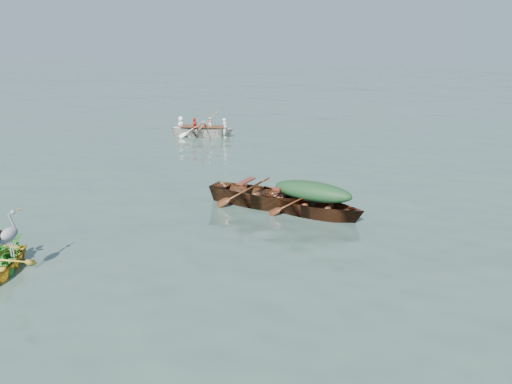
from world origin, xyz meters
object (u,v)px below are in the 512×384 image
(green_tarp_boat, at_px, (312,215))
(heron, at_px, (10,240))
(open_wooden_boat, at_px, (263,206))
(rowed_boat, at_px, (203,137))

(green_tarp_boat, bearing_deg, heron, 150.96)
(open_wooden_boat, xyz_separation_m, heron, (-3.33, -5.71, 0.83))
(open_wooden_boat, height_order, rowed_boat, open_wooden_boat)
(rowed_boat, relative_size, heron, 4.48)
(heron, bearing_deg, green_tarp_boat, 33.12)
(green_tarp_boat, distance_m, rowed_boat, 11.67)
(open_wooden_boat, bearing_deg, green_tarp_boat, -92.91)
(green_tarp_boat, xyz_separation_m, heron, (-4.77, -5.39, 0.83))
(rowed_boat, bearing_deg, open_wooden_boat, -157.28)
(heron, bearing_deg, rowed_boat, 83.77)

